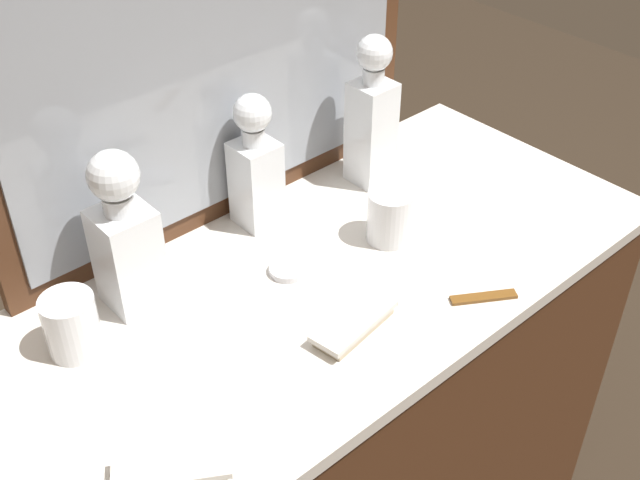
# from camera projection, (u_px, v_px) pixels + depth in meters

# --- Properties ---
(dresser) EXTENTS (1.25, 0.57, 0.84)m
(dresser) POSITION_uv_depth(u_px,v_px,m) (320.00, 437.00, 1.62)
(dresser) COLOR #472816
(dresser) RESTS_ON ground_plane
(dresser_mirror) EXTENTS (0.87, 0.03, 0.66)m
(dresser_mirror) POSITION_uv_depth(u_px,v_px,m) (213.00, 48.00, 1.32)
(dresser_mirror) COLOR #472816
(dresser_mirror) RESTS_ON dresser
(crystal_decanter_left) EXTENTS (0.09, 0.09, 0.28)m
(crystal_decanter_left) POSITION_uv_depth(u_px,v_px,m) (126.00, 245.00, 1.25)
(crystal_decanter_left) COLOR white
(crystal_decanter_left) RESTS_ON dresser
(crystal_decanter_far_right) EXTENTS (0.07, 0.07, 0.30)m
(crystal_decanter_far_right) POSITION_uv_depth(u_px,v_px,m) (371.00, 125.00, 1.54)
(crystal_decanter_far_right) COLOR white
(crystal_decanter_far_right) RESTS_ON dresser
(crystal_decanter_front) EXTENTS (0.07, 0.07, 0.26)m
(crystal_decanter_front) POSITION_uv_depth(u_px,v_px,m) (256.00, 173.00, 1.43)
(crystal_decanter_front) COLOR white
(crystal_decanter_front) RESTS_ON dresser
(crystal_tumbler_right) EXTENTS (0.08, 0.08, 0.10)m
(crystal_tumbler_right) POSITION_uv_depth(u_px,v_px,m) (391.00, 219.00, 1.42)
(crystal_tumbler_right) COLOR white
(crystal_tumbler_right) RESTS_ON dresser
(crystal_tumbler_far_left) EXTENTS (0.08, 0.08, 0.10)m
(crystal_tumbler_far_left) POSITION_uv_depth(u_px,v_px,m) (72.00, 327.00, 1.20)
(crystal_tumbler_far_left) COLOR white
(crystal_tumbler_far_left) RESTS_ON dresser
(silver_brush_far_left) EXTENTS (0.16, 0.13, 0.02)m
(silver_brush_far_left) POSITION_uv_depth(u_px,v_px,m) (172.00, 471.00, 1.04)
(silver_brush_far_left) COLOR #B7A88C
(silver_brush_far_left) RESTS_ON dresser
(silver_brush_center) EXTENTS (0.16, 0.08, 0.02)m
(silver_brush_center) POSITION_uv_depth(u_px,v_px,m) (354.00, 323.00, 1.26)
(silver_brush_center) COLOR #B7A88C
(silver_brush_center) RESTS_ON dresser
(porcelain_dish) EXTENTS (0.06, 0.06, 0.01)m
(porcelain_dish) POSITION_uv_depth(u_px,v_px,m) (288.00, 270.00, 1.37)
(porcelain_dish) COLOR silver
(porcelain_dish) RESTS_ON dresser
(tortoiseshell_comb) EXTENTS (0.10, 0.08, 0.01)m
(tortoiseshell_comb) POSITION_uv_depth(u_px,v_px,m) (484.00, 297.00, 1.32)
(tortoiseshell_comb) COLOR brown
(tortoiseshell_comb) RESTS_ON dresser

